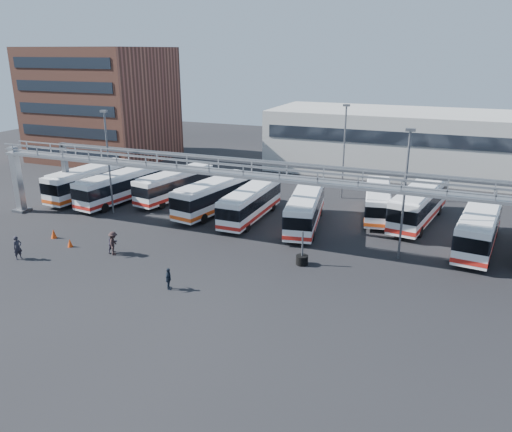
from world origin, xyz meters
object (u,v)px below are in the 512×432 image
at_px(tire_stack, 302,259).
at_px(cone_left, 70,243).
at_px(bus_1, 120,186).
at_px(bus_8, 479,227).
at_px(light_pole_mid, 405,188).
at_px(light_pole_back, 344,147).
at_px(bus_2, 175,184).
at_px(light_pole_left, 108,157).
at_px(bus_3, 216,195).
at_px(bus_5, 305,208).
at_px(pedestrian_a, 18,248).
at_px(pedestrian_b, 113,243).
at_px(pedestrian_d, 169,279).
at_px(pedestrian_c, 113,243).
at_px(bus_0, 90,180).
at_px(bus_7, 419,204).
at_px(bus_4, 250,202).
at_px(cone_right, 54,234).
at_px(bus_6, 378,200).

bearing_deg(tire_stack, cone_left, -168.46).
relative_size(bus_1, bus_8, 0.97).
bearing_deg(bus_1, light_pole_mid, -0.58).
distance_m(light_pole_mid, light_pole_back, 17.00).
xyz_separation_m(light_pole_back, bus_2, (-16.67, -7.51, -3.97)).
relative_size(light_pole_left, bus_1, 0.92).
bearing_deg(light_pole_back, bus_3, -137.21).
bearing_deg(cone_left, bus_1, 107.87).
xyz_separation_m(bus_2, bus_5, (15.68, -3.16, 0.04)).
bearing_deg(pedestrian_a, bus_5, -38.99).
bearing_deg(pedestrian_a, cone_left, -17.94).
distance_m(pedestrian_b, cone_left, 4.18).
bearing_deg(pedestrian_b, bus_1, 54.36).
bearing_deg(pedestrian_d, bus_2, 14.49).
bearing_deg(bus_5, pedestrian_c, -144.80).
xyz_separation_m(bus_8, tire_stack, (-12.37, -8.53, -1.44)).
bearing_deg(bus_3, bus_0, -168.51).
bearing_deg(bus_7, bus_4, -152.52).
bearing_deg(bus_8, light_pole_back, 149.58).
height_order(light_pole_mid, pedestrian_c, light_pole_mid).
bearing_deg(bus_5, pedestrian_a, -149.54).
xyz_separation_m(bus_2, pedestrian_c, (3.50, -15.28, -0.79)).
bearing_deg(pedestrian_c, cone_left, 63.91).
bearing_deg(bus_8, pedestrian_c, -148.41).
relative_size(light_pole_left, pedestrian_b, 6.05).
height_order(bus_2, pedestrian_b, bus_2).
xyz_separation_m(light_pole_left, bus_0, (-5.84, 3.85, -3.83)).
distance_m(pedestrian_c, cone_left, 4.51).
xyz_separation_m(light_pole_back, bus_0, (-25.84, -10.15, -3.83)).
distance_m(light_pole_mid, bus_0, 34.40).
xyz_separation_m(light_pole_back, bus_1, (-21.56, -10.60, -3.90)).
bearing_deg(bus_7, bus_2, -166.51).
bearing_deg(pedestrian_a, cone_right, 20.99).
distance_m(pedestrian_b, tire_stack, 15.24).
distance_m(light_pole_mid, bus_1, 30.14).
bearing_deg(bus_1, bus_4, 7.91).
bearing_deg(bus_8, bus_2, -178.62).
xyz_separation_m(bus_0, cone_left, (8.22, -12.66, -1.55)).
distance_m(bus_5, cone_left, 20.65).
relative_size(light_pole_mid, bus_0, 0.89).
height_order(bus_0, bus_3, bus_0).
height_order(bus_8, pedestrian_c, bus_8).
bearing_deg(cone_right, light_pole_back, 46.83).
bearing_deg(bus_4, bus_0, 178.81).
bearing_deg(tire_stack, bus_6, 76.45).
bearing_deg(light_pole_mid, bus_7, 86.65).
xyz_separation_m(bus_1, pedestrian_b, (8.08, -11.91, -0.98)).
distance_m(bus_1, bus_2, 5.79).
xyz_separation_m(bus_5, pedestrian_d, (-4.90, -15.70, -1.03)).
xyz_separation_m(bus_5, pedestrian_c, (-12.18, -12.12, -0.83)).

